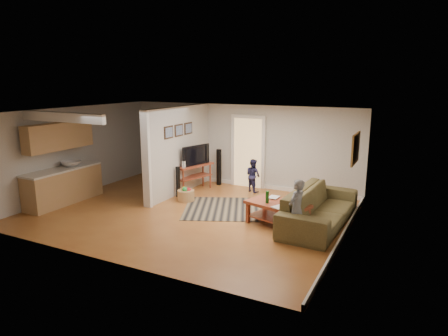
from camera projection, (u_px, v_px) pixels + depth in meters
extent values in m
plane|color=brown|center=(190.00, 213.00, 9.93)|extent=(7.50, 7.50, 0.00)
cube|color=#B1AFA9|center=(240.00, 145.00, 12.28)|extent=(7.50, 0.04, 2.50)
cube|color=#B1AFA9|center=(76.00, 151.00, 11.31)|extent=(0.04, 6.00, 2.50)
cube|color=#B1AFA9|center=(348.00, 181.00, 8.02)|extent=(0.04, 6.00, 2.50)
cube|color=white|center=(188.00, 112.00, 9.39)|extent=(7.50, 6.00, 0.04)
cube|color=#B1AFA9|center=(180.00, 150.00, 11.45)|extent=(0.15, 3.10, 2.50)
cube|color=white|center=(146.00, 160.00, 10.10)|extent=(0.22, 0.10, 2.50)
cube|color=white|center=(239.00, 183.00, 12.51)|extent=(7.50, 0.04, 0.12)
cube|color=white|center=(342.00, 236.00, 8.29)|extent=(0.04, 6.00, 0.12)
cube|color=#D8B272|center=(248.00, 153.00, 12.14)|extent=(0.90, 0.06, 2.10)
cube|color=#AD874F|center=(64.00, 186.00, 10.64)|extent=(0.60, 2.20, 0.90)
cube|color=beige|center=(62.00, 169.00, 10.54)|extent=(0.64, 2.24, 0.05)
cube|color=#AD874F|center=(59.00, 136.00, 10.36)|extent=(0.35, 2.00, 0.70)
imported|color=silver|center=(71.00, 166.00, 10.80)|extent=(0.54, 0.54, 0.19)
cube|color=#332216|center=(169.00, 132.00, 10.72)|extent=(0.03, 0.40, 0.34)
cube|color=#332216|center=(179.00, 130.00, 11.15)|extent=(0.03, 0.40, 0.34)
cube|color=#332216|center=(188.00, 128.00, 11.59)|extent=(0.03, 0.40, 0.34)
cube|color=brown|center=(356.00, 149.00, 8.80)|extent=(0.04, 0.90, 0.68)
cube|color=black|center=(236.00, 209.00, 10.22)|extent=(3.17, 2.81, 0.01)
imported|color=#493E24|center=(319.00, 225.00, 9.09)|extent=(1.24, 2.88, 0.83)
cube|color=maroon|center=(278.00, 204.00, 8.97)|extent=(1.53, 1.15, 0.07)
cube|color=silver|center=(278.00, 204.00, 8.97)|extent=(0.95, 0.70, 0.02)
cube|color=maroon|center=(277.00, 218.00, 9.04)|extent=(1.39, 1.01, 0.03)
cube|color=maroon|center=(248.00, 212.00, 9.20)|extent=(0.10, 0.10, 0.50)
cube|color=maroon|center=(292.00, 225.00, 8.40)|extent=(0.10, 0.10, 0.50)
cube|color=maroon|center=(265.00, 206.00, 9.65)|extent=(0.10, 0.10, 0.50)
cube|color=maroon|center=(308.00, 217.00, 8.85)|extent=(0.10, 0.10, 0.50)
imported|color=navy|center=(292.00, 204.00, 8.87)|extent=(0.28, 0.28, 0.24)
cylinder|color=#124F12|center=(267.00, 197.00, 8.92)|extent=(0.07, 0.07, 0.27)
imported|color=#998C4C|center=(269.00, 197.00, 9.37)|extent=(0.23, 0.31, 0.03)
imported|color=#66594C|center=(276.00, 206.00, 8.72)|extent=(0.36, 0.40, 0.03)
cube|color=maroon|center=(193.00, 165.00, 11.74)|extent=(0.80, 1.34, 0.05)
cube|color=maroon|center=(194.00, 177.00, 11.81)|extent=(0.72, 1.23, 0.03)
cylinder|color=maroon|center=(176.00, 180.00, 11.53)|extent=(0.05, 0.05, 0.78)
cylinder|color=maroon|center=(203.00, 174.00, 12.32)|extent=(0.05, 0.05, 0.78)
cylinder|color=maroon|center=(183.00, 182.00, 11.32)|extent=(0.05, 0.05, 0.78)
cylinder|color=maroon|center=(210.00, 175.00, 12.11)|extent=(0.05, 0.05, 0.78)
imported|color=black|center=(194.00, 165.00, 11.72)|extent=(0.41, 1.02, 0.59)
cylinder|color=white|center=(184.00, 164.00, 11.30)|extent=(0.11, 0.11, 0.19)
cube|color=black|center=(178.00, 182.00, 11.17)|extent=(0.10, 0.10, 0.87)
cube|color=black|center=(219.00, 167.00, 12.42)|extent=(0.13, 0.13, 1.13)
cylinder|color=#A57547|center=(186.00, 196.00, 10.85)|extent=(0.46, 0.46, 0.30)
sphere|color=red|center=(189.00, 190.00, 10.83)|extent=(0.14, 0.14, 0.14)
sphere|color=yellow|center=(184.00, 189.00, 10.87)|extent=(0.14, 0.14, 0.14)
sphere|color=green|center=(185.00, 189.00, 10.76)|extent=(0.14, 0.14, 0.14)
imported|color=slate|center=(295.00, 238.00, 8.32)|extent=(0.41, 0.52, 1.27)
imported|color=#222145|center=(253.00, 191.00, 11.79)|extent=(0.59, 0.54, 0.98)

